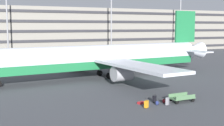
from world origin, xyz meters
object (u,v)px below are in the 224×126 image
at_px(baggage_cart, 182,98).
at_px(suitcase_purple, 141,103).
at_px(suitcase_navy, 154,99).
at_px(suitcase_large, 167,101).
at_px(backpack_laid_flat, 164,101).
at_px(airliner, 98,58).
at_px(backpack_black, 157,103).
at_px(suitcase_upright, 146,104).

bearing_deg(baggage_cart, suitcase_purple, 166.27).
relative_size(suitcase_navy, suitcase_purple, 1.11).
xyz_separation_m(suitcase_large, baggage_cart, (2.19, 0.59, 0.00)).
bearing_deg(baggage_cart, backpack_laid_flat, 171.05).
relative_size(airliner, backpack_laid_flat, 89.92).
xyz_separation_m(suitcase_navy, backpack_black, (-0.31, -1.00, -0.19)).
height_order(suitcase_purple, backpack_laid_flat, backpack_laid_flat).
relative_size(suitcase_upright, suitcase_purple, 1.16).
distance_m(suitcase_purple, baggage_cart, 4.41).
height_order(suitcase_navy, baggage_cart, suitcase_navy).
relative_size(backpack_black, baggage_cart, 0.14).
xyz_separation_m(backpack_laid_flat, baggage_cart, (1.99, -0.31, 0.22)).
distance_m(suitcase_navy, backpack_laid_flat, 0.99).
xyz_separation_m(backpack_laid_flat, backpack_black, (-1.08, -0.40, 0.00)).
bearing_deg(backpack_laid_flat, suitcase_large, -102.45).
bearing_deg(backpack_laid_flat, suitcase_purple, 162.23).
relative_size(suitcase_navy, backpack_laid_flat, 1.86).
distance_m(suitcase_large, baggage_cart, 2.27).
bearing_deg(suitcase_large, suitcase_upright, -179.29).
relative_size(suitcase_navy, baggage_cart, 0.27).
relative_size(backpack_laid_flat, backpack_black, 1.00).
bearing_deg(suitcase_purple, suitcase_navy, -4.66).
xyz_separation_m(airliner, suitcase_upright, (-2.11, -18.01, -2.60)).
height_order(suitcase_large, backpack_laid_flat, suitcase_large).
distance_m(suitcase_purple, backpack_black, 1.65).
xyz_separation_m(suitcase_upright, suitcase_navy, (1.87, 1.54, -0.00)).
xyz_separation_m(suitcase_purple, backpack_laid_flat, (2.28, -0.73, 0.10)).
xyz_separation_m(backpack_black, baggage_cart, (3.07, 0.08, 0.22)).
height_order(suitcase_upright, suitcase_large, suitcase_large).
relative_size(suitcase_navy, backpack_black, 1.86).
distance_m(airliner, suitcase_upright, 18.32).
distance_m(backpack_black, baggage_cart, 3.08).
bearing_deg(airliner, suitcase_upright, -96.69).
relative_size(airliner, suitcase_navy, 48.38).
bearing_deg(airliner, suitcase_purple, -96.15).
bearing_deg(suitcase_navy, suitcase_large, -69.60).
xyz_separation_m(suitcase_upright, backpack_black, (1.55, 0.54, -0.19)).
distance_m(airliner, backpack_laid_flat, 17.31).
distance_m(suitcase_large, suitcase_purple, 2.66).
relative_size(suitcase_purple, backpack_laid_flat, 1.68).
distance_m(airliner, suitcase_purple, 16.70).
height_order(suitcase_upright, suitcase_navy, suitcase_upright).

